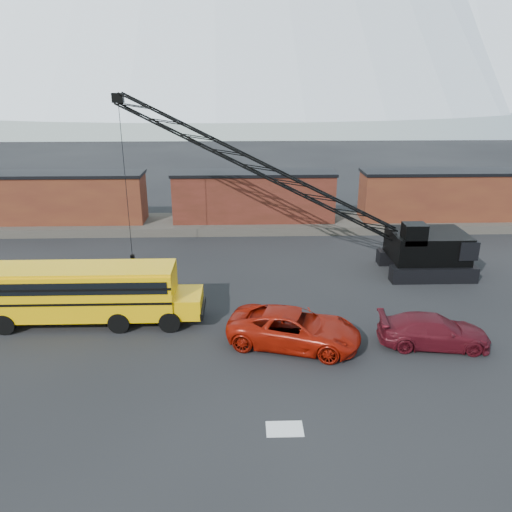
{
  "coord_description": "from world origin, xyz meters",
  "views": [
    {
      "loc": [
        -1.04,
        -19.32,
        12.64
      ],
      "look_at": [
        -0.26,
        6.77,
        3.0
      ],
      "focal_mm": 35.0,
      "sensor_mm": 36.0,
      "label": 1
    }
  ],
  "objects_px": {
    "maroon_suv": "(434,331)",
    "crawler_crane": "(274,175)",
    "red_pickup": "(294,328)",
    "school_bus": "(86,292)"
  },
  "relations": [
    {
      "from": "red_pickup",
      "to": "crawler_crane",
      "type": "relative_size",
      "value": 0.28
    },
    {
      "from": "crawler_crane",
      "to": "red_pickup",
      "type": "bearing_deg",
      "value": -87.83
    },
    {
      "from": "school_bus",
      "to": "red_pickup",
      "type": "bearing_deg",
      "value": -13.9
    },
    {
      "from": "red_pickup",
      "to": "maroon_suv",
      "type": "xyz_separation_m",
      "value": [
        6.8,
        -0.24,
        -0.12
      ]
    },
    {
      "from": "maroon_suv",
      "to": "crawler_crane",
      "type": "height_order",
      "value": "crawler_crane"
    },
    {
      "from": "school_bus",
      "to": "crawler_crane",
      "type": "xyz_separation_m",
      "value": [
        10.34,
        7.77,
        4.63
      ]
    },
    {
      "from": "maroon_suv",
      "to": "red_pickup",
      "type": "bearing_deg",
      "value": 94.33
    },
    {
      "from": "red_pickup",
      "to": "maroon_suv",
      "type": "height_order",
      "value": "red_pickup"
    },
    {
      "from": "maroon_suv",
      "to": "crawler_crane",
      "type": "relative_size",
      "value": 0.23
    },
    {
      "from": "red_pickup",
      "to": "maroon_suv",
      "type": "relative_size",
      "value": 1.21
    }
  ]
}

